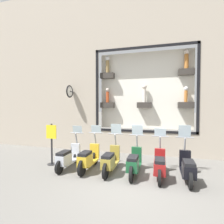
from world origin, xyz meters
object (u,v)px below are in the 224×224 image
object	(u,v)px
scooter_green_2	(134,163)
scooter_yellow_4	(88,158)
scooter_silver_5	(68,157)
shop_sign_post	(52,143)
scooter_black_0	(188,168)
scooter_olive_3	(110,160)
scooter_red_1	(160,165)

from	to	relation	value
scooter_green_2	scooter_yellow_4	size ratio (longest dim) A/B	1.00
scooter_silver_5	shop_sign_post	size ratio (longest dim) A/B	1.08
scooter_black_0	scooter_olive_3	xyz separation A→B (m)	(0.00, 2.55, 0.01)
scooter_yellow_4	scooter_green_2	bearing A→B (deg)	-90.03
scooter_olive_3	scooter_yellow_4	size ratio (longest dim) A/B	1.00
scooter_black_0	scooter_olive_3	distance (m)	2.55
scooter_red_1	scooter_yellow_4	bearing A→B (deg)	89.88
scooter_olive_3	scooter_yellow_4	bearing A→B (deg)	90.04
scooter_yellow_4	scooter_silver_5	xyz separation A→B (m)	(-0.01, 0.85, -0.03)
scooter_green_2	scooter_olive_3	bearing A→B (deg)	89.89
scooter_silver_5	shop_sign_post	distance (m)	0.99
scooter_black_0	scooter_olive_3	world-z (taller)	scooter_black_0
scooter_green_2	scooter_olive_3	size ratio (longest dim) A/B	1.00
scooter_red_1	scooter_yellow_4	xyz separation A→B (m)	(0.01, 2.55, 0.02)
scooter_green_2	scooter_red_1	bearing A→B (deg)	-90.29
scooter_black_0	scooter_yellow_4	xyz separation A→B (m)	(0.00, 3.39, 0.01)
shop_sign_post	scooter_olive_3	bearing A→B (deg)	-94.52
scooter_yellow_4	shop_sign_post	world-z (taller)	shop_sign_post
shop_sign_post	scooter_green_2	bearing A→B (deg)	-93.42
scooter_black_0	scooter_green_2	xyz separation A→B (m)	(0.00, 1.70, 0.00)
scooter_yellow_4	scooter_red_1	bearing A→B (deg)	-90.12
scooter_olive_3	shop_sign_post	size ratio (longest dim) A/B	1.09
scooter_olive_3	shop_sign_post	distance (m)	2.59
scooter_olive_3	shop_sign_post	xyz separation A→B (m)	(0.20, 2.54, 0.45)
scooter_black_0	scooter_red_1	world-z (taller)	scooter_black_0
scooter_red_1	scooter_olive_3	distance (m)	1.70
scooter_yellow_4	scooter_black_0	bearing A→B (deg)	-90.02
scooter_black_0	scooter_olive_3	size ratio (longest dim) A/B	1.00
scooter_black_0	scooter_silver_5	size ratio (longest dim) A/B	1.00
scooter_black_0	shop_sign_post	distance (m)	5.11
scooter_green_2	shop_sign_post	size ratio (longest dim) A/B	1.09
scooter_green_2	scooter_yellow_4	distance (m)	1.70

